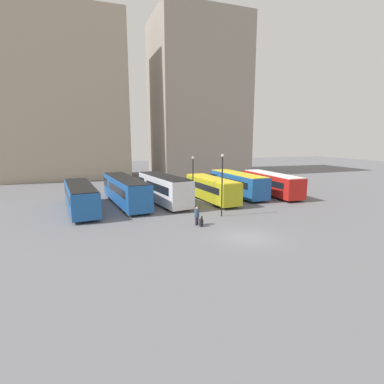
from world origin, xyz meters
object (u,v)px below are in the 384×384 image
bus_3 (211,188)px  bus_5 (271,183)px  bus_2 (164,188)px  bus_4 (237,183)px  suitcase (201,223)px  lamp_post_0 (222,180)px  traveler (197,214)px  bus_1 (125,190)px  trash_bin (192,203)px  lamp_post_1 (193,178)px  bus_0 (80,196)px

bus_3 → bus_5: bus_5 is taller
bus_2 → bus_3: bearing=-105.2°
bus_4 → bus_5: bearing=-106.4°
suitcase → lamp_post_0: lamp_post_0 is taller
bus_2 → bus_4: bus_2 is taller
traveler → bus_1: bearing=25.8°
traveler → trash_bin: traveler is taller
bus_3 → lamp_post_1: 4.73m
lamp_post_1 → traveler: bearing=-107.3°
bus_1 → suitcase: (4.89, -11.15, -1.35)m
bus_3 → bus_5: bearing=-88.1°
traveler → bus_5: bearing=-53.4°
bus_4 → lamp_post_0: (-6.57, -8.92, 1.89)m
bus_5 → lamp_post_1: size_ratio=1.94×
traveler → trash_bin: bearing=-14.4°
bus_3 → lamp_post_0: size_ratio=1.65×
bus_1 → lamp_post_1: 8.16m
traveler → lamp_post_1: bearing=-15.0°
bus_2 → lamp_post_0: size_ratio=1.74×
bus_2 → bus_5: bus_2 is taller
suitcase → trash_bin: (1.80, 7.24, 0.09)m
bus_4 → bus_5: bus_4 is taller
lamp_post_1 → trash_bin: (0.14, 0.68, -2.86)m
bus_3 → suitcase: size_ratio=10.53×
traveler → lamp_post_1: lamp_post_1 is taller
suitcase → bus_1: bearing=25.9°
bus_4 → bus_5: 4.61m
bus_5 → traveler: size_ratio=6.59×
lamp_post_1 → lamp_post_0: bearing=-70.3°
lamp_post_0 → trash_bin: size_ratio=7.05×
bus_1 → suitcase: size_ratio=13.45×
bus_0 → bus_5: bearing=-93.6°
bus_4 → lamp_post_0: size_ratio=1.80×
bus_1 → bus_4: (14.57, 0.26, -0.06)m
lamp_post_0 → suitcase: bearing=-141.4°
bus_1 → traveler: bearing=-162.7°
bus_0 → bus_5: size_ratio=1.04×
lamp_post_0 → trash_bin: 5.81m
lamp_post_0 → lamp_post_1: bearing=109.7°
bus_4 → suitcase: bearing=137.2°
bus_0 → bus_1: 5.02m
lamp_post_1 → trash_bin: bearing=78.8°
bus_0 → trash_bin: size_ratio=13.21×
bus_1 → bus_5: 19.07m
bus_0 → traveler: bearing=-139.4°
bus_4 → bus_5: (4.47, -1.11, -0.05)m
traveler → suitcase: bearing=-151.1°
bus_0 → bus_5: 23.84m
bus_0 → lamp_post_1: (11.34, -3.10, 1.77)m
bus_5 → traveler: (-14.39, -9.83, -0.59)m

